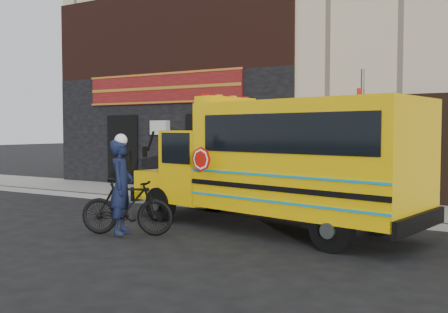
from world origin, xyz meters
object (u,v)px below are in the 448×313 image
school_bus (281,161)px  cyclist (122,189)px  bicycle (127,207)px  sign_pole (361,139)px

school_bus → cyclist: 3.40m
school_bus → cyclist: (-2.63, -2.08, -0.55)m
bicycle → cyclist: cyclist is taller
sign_pole → cyclist: 5.52m
school_bus → sign_pole: bearing=53.3°
sign_pole → bicycle: bearing=-136.2°
sign_pole → bicycle: (-3.84, -3.68, -1.36)m
sign_pole → bicycle: size_ratio=1.82×
cyclist → sign_pole: bearing=-70.2°
bicycle → cyclist: size_ratio=1.01×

